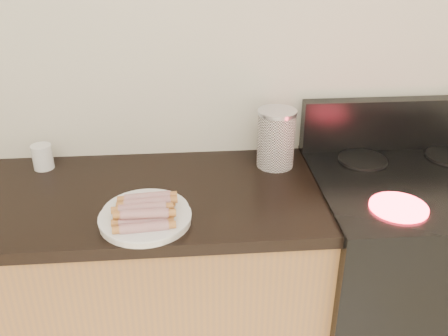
{
  "coord_description": "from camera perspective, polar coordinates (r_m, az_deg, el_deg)",
  "views": [
    {
      "loc": [
        -0.05,
        0.22,
        1.73
      ],
      "look_at": [
        0.07,
        1.62,
        1.02
      ],
      "focal_mm": 40.0,
      "sensor_mm": 36.0,
      "label": 1
    }
  ],
  "objects": [
    {
      "name": "cabinet_base",
      "position": [
        2.07,
        -22.75,
        -14.6
      ],
      "size": [
        2.2,
        0.59,
        0.86
      ],
      "primitive_type": "cube",
      "color": "#9A6633",
      "rests_on": "floor"
    },
    {
      "name": "wall_back",
      "position": [
        1.83,
        -3.29,
        13.27
      ],
      "size": [
        4.0,
        0.04,
        2.6
      ],
      "primitive_type": "cube",
      "color": "silver",
      "rests_on": "ground"
    },
    {
      "name": "stove",
      "position": [
        2.1,
        19.98,
        -12.34
      ],
      "size": [
        0.76,
        0.65,
        0.91
      ],
      "color": "black",
      "rests_on": "floor"
    },
    {
      "name": "side_plate",
      "position": [
        1.57,
        -8.94,
        -5.04
      ],
      "size": [
        0.36,
        0.36,
        0.02
      ],
      "primitive_type": "cylinder",
      "rotation": [
        0.0,
        0.0,
        0.43
      ],
      "color": "white",
      "rests_on": "counter_slab"
    },
    {
      "name": "main_plate",
      "position": [
        1.53,
        -8.98,
        -5.83
      ],
      "size": [
        0.35,
        0.35,
        0.02
      ],
      "primitive_type": "cylinder",
      "rotation": [
        0.0,
        0.0,
        0.33
      ],
      "color": "white",
      "rests_on": "counter_slab"
    },
    {
      "name": "plain_sausages",
      "position": [
        1.56,
        -8.99,
        -4.41
      ],
      "size": [
        0.13,
        0.11,
        0.02
      ],
      "rotation": [
        0.0,
        0.0,
        0.31
      ],
      "color": "#B16336",
      "rests_on": "side_plate"
    },
    {
      "name": "burner_far_left",
      "position": [
        1.93,
        15.57,
        0.92
      ],
      "size": [
        0.18,
        0.18,
        0.01
      ],
      "primitive_type": "cylinder",
      "color": "black",
      "rests_on": "stove"
    },
    {
      "name": "stove_panel",
      "position": [
        2.06,
        19.34,
        4.83
      ],
      "size": [
        0.76,
        0.06,
        0.2
      ],
      "primitive_type": "cube",
      "color": "black",
      "rests_on": "stove"
    },
    {
      "name": "canister",
      "position": [
        1.82,
        5.97,
        3.4
      ],
      "size": [
        0.14,
        0.14,
        0.22
      ],
      "rotation": [
        0.0,
        0.0,
        0.25
      ],
      "color": "silver",
      "rests_on": "counter_slab"
    },
    {
      "name": "burner_near_left",
      "position": [
        1.66,
        19.33,
        -4.24
      ],
      "size": [
        0.18,
        0.18,
        0.01
      ],
      "primitive_type": "cylinder",
      "color": "#FF1E2D",
      "rests_on": "stove"
    },
    {
      "name": "hotdog_pile",
      "position": [
        1.52,
        -9.07,
        -4.73
      ],
      "size": [
        0.14,
        0.2,
        0.06
      ],
      "rotation": [
        0.0,
        0.0,
        0.04
      ],
      "color": "maroon",
      "rests_on": "main_plate"
    },
    {
      "name": "mug",
      "position": [
        1.93,
        -20.03,
        1.21
      ],
      "size": [
        0.08,
        0.08,
        0.09
      ],
      "primitive_type": "cylinder",
      "rotation": [
        0.0,
        0.0,
        -0.03
      ],
      "color": "silver",
      "rests_on": "counter_slab"
    }
  ]
}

